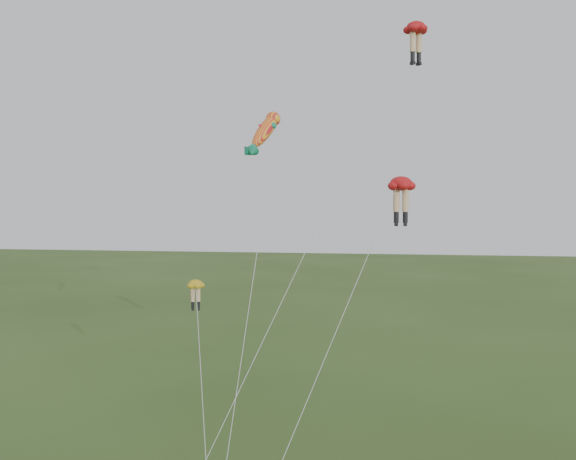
# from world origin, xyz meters

# --- Properties ---
(legs_kite_red_high) EXTENTS (11.48, 13.92, 24.72)m
(legs_kite_red_high) POSITION_xyz_m (7.55, 13.02, 23.79)
(legs_kite_red_high) COLOR red
(legs_kite_red_high) RESTS_ON ground
(legs_kite_red_mid) EXTENTS (6.57, 10.13, 14.63)m
(legs_kite_red_mid) POSITION_xyz_m (6.79, 6.42, 13.86)
(legs_kite_red_mid) COLOR red
(legs_kite_red_mid) RESTS_ON ground
(legs_kite_yellow) EXTENTS (4.00, 8.81, 9.02)m
(legs_kite_yellow) POSITION_xyz_m (-4.02, 4.51, 8.28)
(legs_kite_yellow) COLOR gold
(legs_kite_yellow) RESTS_ON ground
(fish_kite) EXTENTS (2.17, 10.88, 18.73)m
(fish_kite) POSITION_xyz_m (-0.76, 7.23, 17.26)
(fish_kite) COLOR yellow
(fish_kite) RESTS_ON ground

